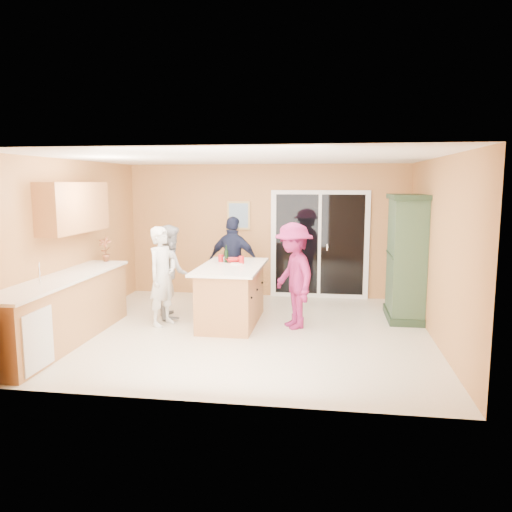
# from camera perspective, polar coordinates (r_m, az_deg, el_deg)

# --- Properties ---
(floor) EXTENTS (5.50, 5.50, 0.00)m
(floor) POSITION_cam_1_polar(r_m,az_deg,el_deg) (7.68, -1.23, -8.61)
(floor) COLOR beige
(floor) RESTS_ON ground
(ceiling) EXTENTS (5.50, 5.00, 0.10)m
(ceiling) POSITION_cam_1_polar(r_m,az_deg,el_deg) (7.35, -1.30, 11.16)
(ceiling) COLOR white
(ceiling) RESTS_ON wall_back
(wall_back) EXTENTS (5.50, 0.10, 2.60)m
(wall_back) POSITION_cam_1_polar(r_m,az_deg,el_deg) (9.86, 1.18, 2.90)
(wall_back) COLOR #EE9F62
(wall_back) RESTS_ON ground
(wall_front) EXTENTS (5.50, 0.10, 2.60)m
(wall_front) POSITION_cam_1_polar(r_m,az_deg,el_deg) (4.99, -6.09, -2.57)
(wall_front) COLOR #EE9F62
(wall_front) RESTS_ON ground
(wall_left) EXTENTS (0.10, 5.00, 2.60)m
(wall_left) POSITION_cam_1_polar(r_m,az_deg,el_deg) (8.32, -20.29, 1.35)
(wall_left) COLOR #EE9F62
(wall_left) RESTS_ON ground
(wall_right) EXTENTS (0.10, 5.00, 2.60)m
(wall_right) POSITION_cam_1_polar(r_m,az_deg,el_deg) (7.45, 20.06, 0.60)
(wall_right) COLOR #EE9F62
(wall_right) RESTS_ON ground
(left_cabinet_run) EXTENTS (0.65, 3.05, 1.24)m
(left_cabinet_run) POSITION_cam_1_polar(r_m,az_deg,el_deg) (7.42, -21.79, -6.12)
(left_cabinet_run) COLOR #AC7543
(left_cabinet_run) RESTS_ON floor
(upper_cabinets) EXTENTS (0.35, 1.60, 0.75)m
(upper_cabinets) POSITION_cam_1_polar(r_m,az_deg,el_deg) (8.01, -20.08, 5.24)
(upper_cabinets) COLOR #AC7543
(upper_cabinets) RESTS_ON wall_left
(sliding_door) EXTENTS (1.90, 0.07, 2.10)m
(sliding_door) POSITION_cam_1_polar(r_m,az_deg,el_deg) (9.78, 7.27, 1.31)
(sliding_door) COLOR white
(sliding_door) RESTS_ON floor
(framed_picture) EXTENTS (0.46, 0.04, 0.56)m
(framed_picture) POSITION_cam_1_polar(r_m,az_deg,el_deg) (9.90, -2.00, 4.66)
(framed_picture) COLOR tan
(framed_picture) RESTS_ON wall_back
(kitchen_island) EXTENTS (0.98, 1.79, 0.94)m
(kitchen_island) POSITION_cam_1_polar(r_m,az_deg,el_deg) (8.02, -2.83, -4.61)
(kitchen_island) COLOR #AC7543
(kitchen_island) RESTS_ON floor
(green_hutch) EXTENTS (0.59, 1.12, 2.06)m
(green_hutch) POSITION_cam_1_polar(r_m,az_deg,el_deg) (8.53, 16.77, -0.34)
(green_hutch) COLOR #203321
(green_hutch) RESTS_ON floor
(woman_white) EXTENTS (0.55, 0.67, 1.57)m
(woman_white) POSITION_cam_1_polar(r_m,az_deg,el_deg) (7.98, -10.63, -2.30)
(woman_white) COLOR silver
(woman_white) RESTS_ON floor
(woman_grey) EXTENTS (0.85, 0.93, 1.56)m
(woman_grey) POSITION_cam_1_polar(r_m,az_deg,el_deg) (8.46, -9.72, -1.71)
(woman_grey) COLOR #A7A7A9
(woman_grey) RESTS_ON floor
(woman_navy) EXTENTS (1.02, 0.59, 1.64)m
(woman_navy) POSITION_cam_1_polar(r_m,az_deg,el_deg) (9.05, -2.58, -0.66)
(woman_navy) COLOR #1B1C3C
(woman_navy) RESTS_ON floor
(woman_magenta) EXTENTS (1.03, 1.22, 1.64)m
(woman_magenta) POSITION_cam_1_polar(r_m,az_deg,el_deg) (7.72, 4.30, -2.27)
(woman_magenta) COLOR maroon
(woman_magenta) RESTS_ON floor
(serving_bowl) EXTENTS (0.35, 0.35, 0.06)m
(serving_bowl) POSITION_cam_1_polar(r_m,az_deg,el_deg) (8.25, -2.64, -0.49)
(serving_bowl) COLOR red
(serving_bowl) RESTS_ON kitchen_island
(tulip_vase) EXTENTS (0.22, 0.15, 0.41)m
(tulip_vase) POSITION_cam_1_polar(r_m,az_deg,el_deg) (8.66, -16.84, 0.74)
(tulip_vase) COLOR red
(tulip_vase) RESTS_ON left_cabinet_run
(tumbler_near) EXTENTS (0.08, 0.08, 0.12)m
(tumbler_near) POSITION_cam_1_polar(r_m,az_deg,el_deg) (8.31, -4.05, -0.25)
(tumbler_near) COLOR red
(tumbler_near) RESTS_ON kitchen_island
(tumbler_far) EXTENTS (0.11, 0.11, 0.12)m
(tumbler_far) POSITION_cam_1_polar(r_m,az_deg,el_deg) (8.09, -1.67, -0.45)
(tumbler_far) COLOR red
(tumbler_far) RESTS_ON kitchen_island
(wine_bottle) EXTENTS (0.07, 0.07, 0.28)m
(wine_bottle) POSITION_cam_1_polar(r_m,az_deg,el_deg) (8.23, -3.41, 0.03)
(wine_bottle) COLOR black
(wine_bottle) RESTS_ON kitchen_island
(white_plate) EXTENTS (0.26, 0.26, 0.01)m
(white_plate) POSITION_cam_1_polar(r_m,az_deg,el_deg) (8.06, -2.28, -0.88)
(white_plate) COLOR white
(white_plate) RESTS_ON kitchen_island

